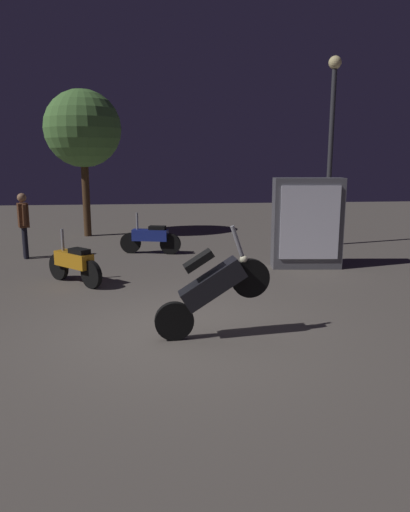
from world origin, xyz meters
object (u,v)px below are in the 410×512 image
object	(u,v)px
motorcycle_black_foreground	(212,288)
person_rider_beside	(23,220)
motorcycle_blue_parked_right	(150,238)
streetlamp_near	(332,129)
kiosk_billboard	(307,223)
motorcycle_orange_parked_left	(74,263)

from	to	relation	value
motorcycle_black_foreground	person_rider_beside	distance (m)	7.27
motorcycle_blue_parked_right	streetlamp_near	size ratio (longest dim) A/B	0.31
motorcycle_black_foreground	kiosk_billboard	bearing A→B (deg)	53.33
streetlamp_near	kiosk_billboard	bearing A→B (deg)	-118.47
motorcycle_orange_parked_left	motorcycle_blue_parked_right	xyz separation A→B (m)	(1.54, 2.99, 0.00)
motorcycle_orange_parked_left	streetlamp_near	bearing A→B (deg)	-105.92
motorcycle_blue_parked_right	streetlamp_near	xyz separation A→B (m)	(5.16, 0.73, 2.90)
motorcycle_blue_parked_right	motorcycle_black_foreground	bearing A→B (deg)	112.04
motorcycle_black_foreground	motorcycle_orange_parked_left	size ratio (longest dim) A/B	1.34
motorcycle_blue_parked_right	person_rider_beside	distance (m)	3.26
motorcycle_orange_parked_left	streetlamp_near	size ratio (longest dim) A/B	0.24
motorcycle_black_foreground	person_rider_beside	bearing A→B (deg)	120.86
streetlamp_near	kiosk_billboard	size ratio (longest dim) A/B	2.52
motorcycle_blue_parked_right	kiosk_billboard	world-z (taller)	kiosk_billboard
motorcycle_black_foreground	kiosk_billboard	xyz separation A→B (m)	(2.74, 4.22, 0.31)
motorcycle_black_foreground	motorcycle_orange_parked_left	world-z (taller)	motorcycle_black_foreground
motorcycle_black_foreground	kiosk_billboard	distance (m)	5.04
streetlamp_near	kiosk_billboard	world-z (taller)	streetlamp_near
motorcycle_blue_parked_right	motorcycle_orange_parked_left	bearing A→B (deg)	76.50
person_rider_beside	streetlamp_near	xyz separation A→B (m)	(8.36, 1.00, 2.34)
kiosk_billboard	person_rider_beside	bearing A→B (deg)	-9.01
motorcycle_blue_parked_right	person_rider_beside	bearing A→B (deg)	18.48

